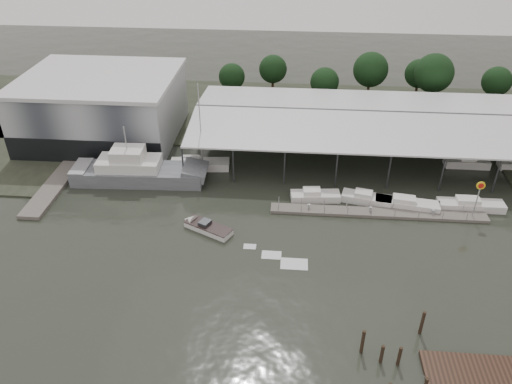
# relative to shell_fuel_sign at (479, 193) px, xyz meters

# --- Properties ---
(ground) EXTENTS (200.00, 200.00, 0.00)m
(ground) POSITION_rel_shell_fuel_sign_xyz_m (-27.00, -9.99, -3.93)
(ground) COLOR #262B23
(ground) RESTS_ON ground
(land_strip_far) EXTENTS (140.00, 30.00, 0.30)m
(land_strip_far) POSITION_rel_shell_fuel_sign_xyz_m (-27.00, 32.01, -3.83)
(land_strip_far) COLOR #363C2D
(land_strip_far) RESTS_ON ground
(land_strip_west) EXTENTS (20.00, 40.00, 0.30)m
(land_strip_west) POSITION_rel_shell_fuel_sign_xyz_m (-67.00, 20.01, -3.83)
(land_strip_west) COLOR #363C2D
(land_strip_west) RESTS_ON ground
(storage_warehouse) EXTENTS (24.50, 20.50, 10.50)m
(storage_warehouse) POSITION_rel_shell_fuel_sign_xyz_m (-55.00, 19.95, 1.36)
(storage_warehouse) COLOR #A0A5AA
(storage_warehouse) RESTS_ON ground
(covered_boat_shed) EXTENTS (58.24, 24.00, 6.96)m
(covered_boat_shed) POSITION_rel_shell_fuel_sign_xyz_m (-10.00, 18.01, 2.20)
(covered_boat_shed) COLOR silver
(covered_boat_shed) RESTS_ON ground
(trawler_dock) EXTENTS (3.00, 18.00, 0.50)m
(trawler_dock) POSITION_rel_shell_fuel_sign_xyz_m (-57.00, 4.01, -3.68)
(trawler_dock) COLOR #5F5B54
(trawler_dock) RESTS_ON ground
(floating_dock) EXTENTS (28.00, 2.00, 1.40)m
(floating_dock) POSITION_rel_shell_fuel_sign_xyz_m (-12.00, 0.01, -3.72)
(floating_dock) COLOR #5F5B54
(floating_dock) RESTS_ON ground
(shell_fuel_sign) EXTENTS (1.10, 0.18, 5.55)m
(shell_fuel_sign) POSITION_rel_shell_fuel_sign_xyz_m (0.00, 0.00, 0.00)
(shell_fuel_sign) COLOR #979A9C
(shell_fuel_sign) RESTS_ON ground
(grey_trawler) EXTENTS (19.52, 5.76, 8.84)m
(grey_trawler) POSITION_rel_shell_fuel_sign_xyz_m (-45.34, 5.78, -2.35)
(grey_trawler) COLOR slate
(grey_trawler) RESTS_ON ground
(white_sailboat) EXTENTS (8.99, 3.32, 13.55)m
(white_sailboat) POSITION_rel_shell_fuel_sign_xyz_m (-37.46, 10.15, -3.27)
(white_sailboat) COLOR silver
(white_sailboat) RESTS_ON ground
(speedboat_underway) EXTENTS (16.59, 9.38, 2.00)m
(speedboat_underway) POSITION_rel_shell_fuel_sign_xyz_m (-34.01, -5.08, -3.53)
(speedboat_underway) COLOR silver
(speedboat_underway) RESTS_ON ground
(moored_cruiser_0) EXTENTS (6.82, 2.81, 1.70)m
(moored_cruiser_0) POSITION_rel_shell_fuel_sign_xyz_m (-20.18, 2.82, -3.31)
(moored_cruiser_0) COLOR silver
(moored_cruiser_0) RESTS_ON ground
(moored_cruiser_1) EXTENTS (6.94, 3.65, 1.70)m
(moored_cruiser_1) POSITION_rel_shell_fuel_sign_xyz_m (-13.26, 2.78, -3.31)
(moored_cruiser_1) COLOR silver
(moored_cruiser_1) RESTS_ON ground
(moored_cruiser_2) EXTENTS (8.55, 3.43, 1.70)m
(moored_cruiser_2) POSITION_rel_shell_fuel_sign_xyz_m (-8.05, 1.84, -3.31)
(moored_cruiser_2) COLOR silver
(moored_cruiser_2) RESTS_ON ground
(moored_cruiser_3) EXTENTS (8.62, 2.26, 1.70)m
(moored_cruiser_3) POSITION_rel_shell_fuel_sign_xyz_m (0.32, 2.30, -3.31)
(moored_cruiser_3) COLOR silver
(moored_cruiser_3) RESTS_ON ground
(mooring_pilings) EXTENTS (6.20, 8.12, 3.54)m
(mooring_pilings) POSITION_rel_shell_fuel_sign_xyz_m (-13.39, -24.27, -2.94)
(mooring_pilings) COLOR #2E2117
(mooring_pilings) RESTS_ON ground
(horizon_tree_line) EXTENTS (70.86, 11.26, 10.60)m
(horizon_tree_line) POSITION_rel_shell_fuel_sign_xyz_m (-3.41, 37.48, 1.93)
(horizon_tree_line) COLOR #312215
(horizon_tree_line) RESTS_ON ground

